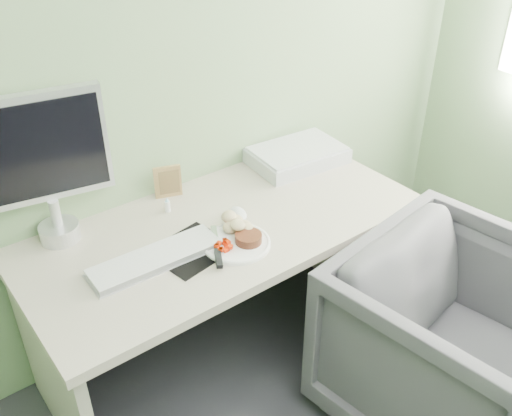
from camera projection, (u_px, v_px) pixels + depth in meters
wall_back at (163, 46)px, 2.17m from camera, size 3.50×0.00×3.50m
desk at (225, 260)px, 2.36m from camera, size 1.60×0.75×0.73m
plate at (236, 243)px, 2.14m from camera, size 0.26×0.26×0.01m
steak at (248, 238)px, 2.13m from camera, size 0.12×0.12×0.03m
potato_pile at (234, 224)px, 2.18m from camera, size 0.12×0.09×0.06m
carrot_heap at (224, 245)px, 2.09m from camera, size 0.06×0.06×0.04m
steak_knife at (217, 252)px, 2.07m from camera, size 0.14×0.24×0.02m
mousepad at (191, 250)px, 2.12m from camera, size 0.31×0.28×0.00m
keyboard at (156, 258)px, 2.05m from camera, size 0.49×0.16×0.02m
computer_mouse at (239, 214)px, 2.29m from camera, size 0.08×0.11×0.04m
photo_frame at (168, 182)px, 2.40m from camera, size 0.11×0.05×0.14m
eyedrop_bottle at (167, 205)px, 2.32m from camera, size 0.02×0.02×0.07m
scanner at (297, 156)px, 2.68m from camera, size 0.45×0.32×0.07m
monitor at (42, 161)px, 2.01m from camera, size 0.48×0.17×0.58m
desk_chair at (455, 345)px, 2.18m from camera, size 0.92×0.94×0.76m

